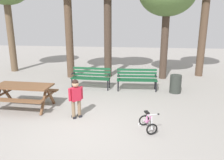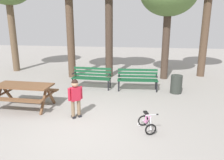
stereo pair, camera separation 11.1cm
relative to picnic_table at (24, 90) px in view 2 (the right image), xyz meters
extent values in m
plane|color=gray|center=(2.25, -1.30, -0.59)|extent=(36.00, 36.00, 0.00)
cube|color=brown|center=(0.00, 0.00, 0.15)|extent=(1.82, 0.82, 0.05)
cube|color=brown|center=(-0.02, -0.55, -0.14)|extent=(1.81, 0.30, 0.04)
cube|color=brown|center=(0.02, 0.55, -0.14)|extent=(1.81, 0.30, 0.04)
cube|color=brown|center=(-0.77, 0.27, -0.24)|extent=(0.08, 0.57, 0.76)
cube|color=brown|center=(-0.78, 0.02, -0.17)|extent=(0.11, 1.10, 0.04)
cube|color=brown|center=(0.77, -0.27, -0.24)|extent=(0.08, 0.57, 0.76)
cube|color=brown|center=(0.79, 0.23, -0.24)|extent=(0.08, 0.57, 0.76)
cube|color=brown|center=(0.78, -0.02, -0.17)|extent=(0.11, 1.10, 0.04)
cube|color=#144728|center=(1.68, 2.49, -0.15)|extent=(1.60, 0.14, 0.03)
cube|color=#144728|center=(1.67, 2.37, -0.15)|extent=(1.60, 0.14, 0.03)
cube|color=#144728|center=(1.66, 2.25, -0.15)|extent=(1.60, 0.14, 0.03)
cube|color=#144728|center=(1.66, 2.13, -0.15)|extent=(1.60, 0.14, 0.03)
cube|color=#144728|center=(1.68, 2.53, -0.05)|extent=(1.60, 0.12, 0.09)
cube|color=#144728|center=(1.68, 2.53, 0.08)|extent=(1.60, 0.12, 0.09)
cube|color=#144728|center=(1.68, 2.53, 0.21)|extent=(1.60, 0.12, 0.09)
cylinder|color=black|center=(2.41, 2.12, -0.37)|extent=(0.05, 0.05, 0.44)
cylinder|color=black|center=(2.43, 2.48, -0.37)|extent=(0.05, 0.05, 0.44)
cube|color=black|center=(2.42, 2.30, 0.03)|extent=(0.06, 0.40, 0.03)
cylinder|color=black|center=(0.91, 2.19, -0.37)|extent=(0.05, 0.05, 0.44)
cylinder|color=black|center=(0.93, 2.55, -0.37)|extent=(0.05, 0.05, 0.44)
cube|color=black|center=(0.92, 2.37, 0.03)|extent=(0.06, 0.40, 0.03)
cube|color=#144728|center=(3.56, 2.47, -0.15)|extent=(1.60, 0.17, 0.03)
cube|color=#144728|center=(3.56, 2.35, -0.15)|extent=(1.60, 0.17, 0.03)
cube|color=#144728|center=(3.57, 2.23, -0.15)|extent=(1.60, 0.17, 0.03)
cube|color=#144728|center=(3.58, 2.11, -0.15)|extent=(1.60, 0.17, 0.03)
cube|color=#144728|center=(3.55, 2.51, -0.05)|extent=(1.60, 0.15, 0.09)
cube|color=#144728|center=(3.55, 2.51, 0.08)|extent=(1.60, 0.15, 0.09)
cube|color=#144728|center=(3.55, 2.51, 0.21)|extent=(1.60, 0.15, 0.09)
cylinder|color=black|center=(4.33, 2.18, -0.37)|extent=(0.05, 0.05, 0.44)
cylinder|color=black|center=(4.30, 2.54, -0.37)|extent=(0.05, 0.05, 0.44)
cube|color=black|center=(4.31, 2.36, 0.03)|extent=(0.07, 0.40, 0.03)
cylinder|color=black|center=(2.83, 2.09, -0.37)|extent=(0.05, 0.05, 0.44)
cylinder|color=black|center=(2.81, 2.44, -0.37)|extent=(0.05, 0.05, 0.44)
cube|color=black|center=(2.82, 2.26, 0.03)|extent=(0.07, 0.40, 0.03)
cylinder|color=#7F664C|center=(1.94, -0.46, -0.33)|extent=(0.10, 0.10, 0.53)
cube|color=black|center=(1.94, -0.46, -0.56)|extent=(0.17, 0.18, 0.06)
cylinder|color=#7F664C|center=(1.80, -0.58, -0.33)|extent=(0.10, 0.10, 0.53)
cube|color=black|center=(1.80, -0.58, -0.56)|extent=(0.17, 0.18, 0.06)
cube|color=#B71E33|center=(1.87, -0.52, 0.13)|extent=(0.31, 0.30, 0.39)
sphere|color=tan|center=(1.87, -0.52, 0.44)|extent=(0.19, 0.19, 0.19)
sphere|color=black|center=(1.87, -0.52, 0.47)|extent=(0.19, 0.19, 0.19)
cylinder|color=#B71E33|center=(2.01, -0.41, 0.14)|extent=(0.08, 0.08, 0.37)
cylinder|color=#B71E33|center=(1.73, -0.64, 0.14)|extent=(0.08, 0.08, 0.37)
torus|color=black|center=(4.01, -1.28, -0.44)|extent=(0.29, 0.14, 0.30)
cylinder|color=silver|center=(4.01, -1.28, -0.44)|extent=(0.06, 0.06, 0.04)
torus|color=black|center=(3.83, -0.80, -0.44)|extent=(0.29, 0.14, 0.30)
cylinder|color=silver|center=(3.83, -0.80, -0.44)|extent=(0.06, 0.06, 0.04)
torus|color=white|center=(3.93, -0.76, -0.54)|extent=(0.11, 0.06, 0.11)
torus|color=white|center=(3.72, -0.84, -0.54)|extent=(0.11, 0.06, 0.11)
cylinder|color=pink|center=(3.95, -1.11, -0.27)|extent=(0.14, 0.30, 0.32)
cylinder|color=pink|center=(3.89, -0.96, -0.29)|extent=(0.06, 0.08, 0.27)
cylinder|color=pink|center=(3.86, -0.89, -0.43)|extent=(0.10, 0.20, 0.05)
cylinder|color=silver|center=(4.01, -1.26, -0.28)|extent=(0.06, 0.08, 0.32)
cylinder|color=pink|center=(3.94, -1.10, -0.17)|extent=(0.14, 0.31, 0.05)
cube|color=black|center=(3.88, -0.95, -0.14)|extent=(0.14, 0.19, 0.04)
cylinder|color=silver|center=(4.00, -1.24, -0.07)|extent=(0.33, 0.14, 0.02)
cylinder|color=black|center=(4.16, -1.18, -0.07)|extent=(0.06, 0.05, 0.04)
cylinder|color=black|center=(3.84, -1.31, -0.07)|extent=(0.06, 0.05, 0.04)
cylinder|color=#2D332D|center=(5.07, 2.21, -0.24)|extent=(0.44, 0.44, 0.71)
cylinder|color=brown|center=(-3.25, 5.01, 1.25)|extent=(0.35, 0.35, 3.69)
cylinder|color=brown|center=(0.26, 4.12, 1.44)|extent=(0.36, 0.36, 4.07)
cylinder|color=#423328|center=(2.09, 4.43, 1.47)|extent=(0.36, 0.36, 4.12)
cylinder|color=#423328|center=(4.77, 4.42, 0.96)|extent=(0.34, 0.34, 3.10)
cylinder|color=brown|center=(6.66, 5.19, 1.51)|extent=(0.36, 0.36, 4.20)
camera|label=1|loc=(3.66, -6.41, 2.19)|focal=35.96mm
camera|label=2|loc=(3.77, -6.40, 2.19)|focal=35.96mm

